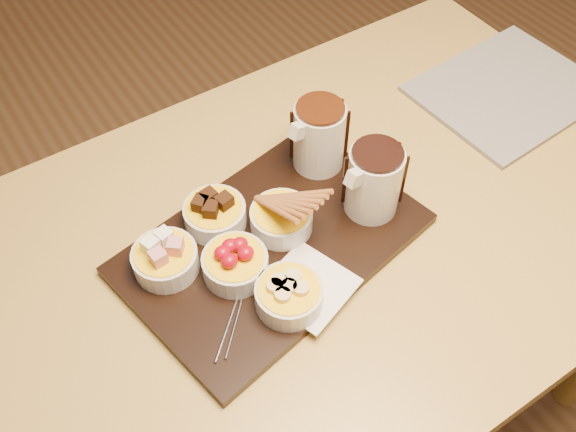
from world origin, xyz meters
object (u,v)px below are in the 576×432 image
newspaper (508,91)px  dining_table (332,254)px  bowl_strawberries (235,265)px  serving_board (272,244)px  pitcher_dark_chocolate (374,182)px  pitcher_milk_chocolate (319,137)px

newspaper → dining_table: bearing=-174.7°
bowl_strawberries → dining_table: bearing=3.4°
serving_board → pitcher_dark_chocolate: bearing=-20.0°
dining_table → pitcher_dark_chocolate: (0.06, -0.02, 0.18)m
serving_board → pitcher_milk_chocolate: (0.16, 0.10, 0.07)m
dining_table → bowl_strawberries: bowl_strawberries is taller
serving_board → pitcher_dark_chocolate: size_ratio=3.83×
bowl_strawberries → pitcher_dark_chocolate: size_ratio=0.83×
pitcher_dark_chocolate → pitcher_milk_chocolate: same height
dining_table → bowl_strawberries: bearing=-176.6°
pitcher_milk_chocolate → dining_table: bearing=-121.1°
bowl_strawberries → pitcher_milk_chocolate: bearing=27.1°
serving_board → pitcher_milk_chocolate: bearing=21.8°
pitcher_milk_chocolate → newspaper: pitcher_milk_chocolate is taller
dining_table → newspaper: (0.47, 0.07, 0.10)m
dining_table → pitcher_milk_chocolate: 0.21m
newspaper → pitcher_dark_chocolate: bearing=-170.9°
serving_board → newspaper: 0.59m
dining_table → pitcher_dark_chocolate: 0.19m
bowl_strawberries → pitcher_milk_chocolate: (0.24, 0.12, 0.04)m
bowl_strawberries → newspaper: size_ratio=0.30×
serving_board → pitcher_dark_chocolate: (0.17, -0.03, 0.07)m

